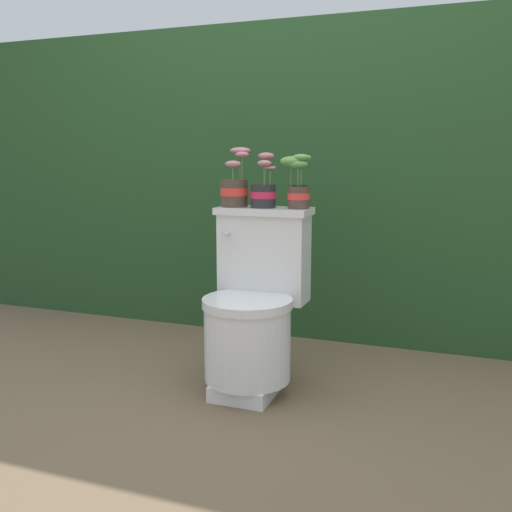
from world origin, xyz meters
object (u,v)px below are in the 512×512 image
object	(u,v)px
potted_plant_midleft	(264,191)
toilet	(253,312)
potted_plant_middle	(298,183)
potted_plant_left	(235,187)

from	to	relation	value
potted_plant_midleft	toilet	bearing A→B (deg)	-88.85
toilet	potted_plant_middle	size ratio (longest dim) A/B	3.35
potted_plant_midleft	potted_plant_middle	size ratio (longest dim) A/B	1.03
potted_plant_middle	potted_plant_midleft	bearing A→B (deg)	-179.61
potted_plant_midleft	potted_plant_middle	xyz separation A→B (m)	(0.15, 0.00, 0.04)
toilet	potted_plant_middle	world-z (taller)	potted_plant_middle
potted_plant_left	potted_plant_middle	world-z (taller)	potted_plant_left
toilet	potted_plant_left	size ratio (longest dim) A/B	2.96
potted_plant_midleft	potted_plant_middle	bearing A→B (deg)	0.39
potted_plant_midleft	potted_plant_middle	world-z (taller)	potted_plant_midleft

